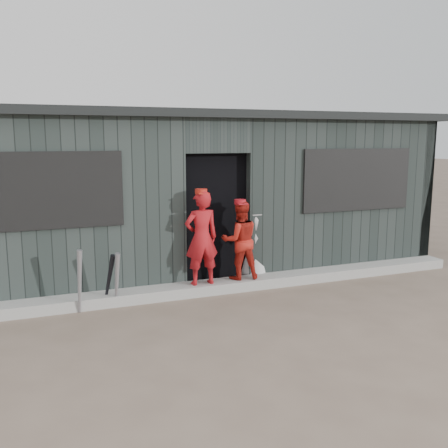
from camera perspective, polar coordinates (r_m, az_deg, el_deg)
name	(u,v)px	position (r m, az deg, el deg)	size (l,w,h in m)	color
ground	(282,336)	(5.84, 6.62, -12.55)	(80.00, 80.00, 0.00)	brown
curb	(224,286)	(7.37, -0.06, -7.08)	(8.00, 0.36, 0.15)	gray
bat_left	(80,282)	(6.59, -16.18, -6.36)	(0.07, 0.07, 0.85)	#93939B
bat_mid	(117,280)	(6.71, -12.16, -6.28)	(0.07, 0.07, 0.77)	gray
bat_right	(109,280)	(6.80, -13.01, -6.26)	(0.07, 0.07, 0.74)	black
player_red_left	(201,238)	(7.06, -2.60, -1.61)	(0.49, 0.32, 1.34)	#A81419
player_red_right	(240,240)	(7.35, 1.83, -1.86)	(0.56, 0.44, 1.16)	#AF1F15
player_grey_back	(254,247)	(7.76, 3.40, -2.63)	(0.54, 0.35, 1.10)	#BCBCBC
dugout	(188,192)	(8.70, -4.11, 3.64)	(8.30, 3.30, 2.62)	black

